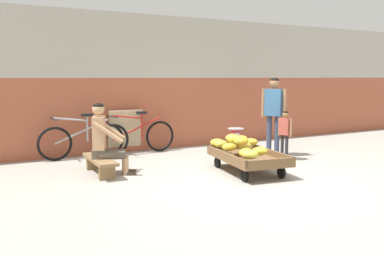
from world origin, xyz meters
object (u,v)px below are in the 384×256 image
vendor_seated (105,139)px  customer_adult (274,108)px  bicycle_far_left (137,137)px  sign_board (125,131)px  bicycle_near_left (82,140)px  low_bench (100,162)px  weighing_scale (236,136)px  plastic_crate (236,151)px  shopping_bag (247,158)px  banana_cart (248,158)px  customer_child (285,130)px

vendor_seated → customer_adult: size_ratio=0.75×
bicycle_far_left → sign_board: sign_board is taller
bicycle_near_left → bicycle_far_left: size_ratio=1.00×
low_bench → weighing_scale: size_ratio=3.67×
vendor_seated → bicycle_near_left: 1.47m
bicycle_far_left → customer_adult: (2.27, -1.47, 0.60)m
bicycle_far_left → sign_board: size_ratio=1.87×
weighing_scale → sign_board: size_ratio=0.34×
vendor_seated → weighing_scale: bearing=0.4°
plastic_crate → bicycle_near_left: 2.93m
shopping_bag → weighing_scale: bearing=77.7°
banana_cart → customer_adult: (1.24, 0.90, 0.71)m
vendor_seated → bicycle_far_left: vendor_seated is taller
banana_cart → plastic_crate: bearing=66.7°
vendor_seated → sign_board: bearing=62.0°
weighing_scale → bicycle_far_left: size_ratio=0.18×
shopping_bag → bicycle_far_left: bearing=125.1°
banana_cart → customer_child: 1.33m
weighing_scale → bicycle_far_left: bicycle_far_left is taller
banana_cart → shopping_bag: (0.31, 0.46, -0.12)m
vendor_seated → shopping_bag: (2.39, -0.51, -0.45)m
sign_board → weighing_scale: bearing=-44.6°
banana_cart → vendor_seated: vendor_seated is taller
banana_cart → plastic_crate: 1.08m
sign_board → customer_child: bearing=-41.2°
banana_cart → weighing_scale: size_ratio=5.13×
weighing_scale → bicycle_near_left: (-2.55, 1.44, -0.10)m
vendor_seated → bicycle_near_left: size_ratio=0.69×
vendor_seated → banana_cart: bearing=-25.1°
weighing_scale → shopping_bag: size_ratio=1.25×
bicycle_far_left → shopping_bag: size_ratio=6.91×
plastic_crate → customer_child: customer_child is taller
low_bench → plastic_crate: bearing=-0.3°
vendor_seated → weighing_scale: size_ratio=3.80×
sign_board → customer_adult: (2.45, -1.70, 0.51)m
banana_cart → bicycle_far_left: size_ratio=0.93×
low_bench → weighing_scale: bearing=-0.3°
sign_board → shopping_bag: sign_board is taller
low_bench → vendor_seated: vendor_seated is taller
weighing_scale → banana_cart: bearing=-113.3°
banana_cart → customer_child: customer_child is taller
banana_cart → weighing_scale: (0.43, 0.99, 0.21)m
vendor_seated → shopping_bag: 2.48m
low_bench → sign_board: sign_board is taller
weighing_scale → bicycle_near_left: bicycle_near_left is taller
customer_adult → customer_child: size_ratio=1.66×
customer_child → plastic_crate: bearing=147.3°
vendor_seated → customer_adult: 3.34m
banana_cart → customer_adult: 1.69m
customer_child → shopping_bag: bearing=-177.6°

